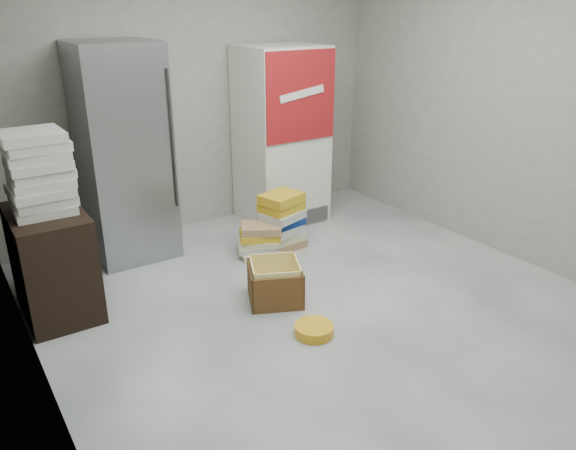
# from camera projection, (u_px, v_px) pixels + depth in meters

# --- Properties ---
(ground) EXTENTS (5.00, 5.00, 0.00)m
(ground) POSITION_uv_depth(u_px,v_px,m) (352.00, 325.00, 4.10)
(ground) COLOR silver
(ground) RESTS_ON ground
(room_shell) EXTENTS (4.04, 5.04, 2.82)m
(room_shell) POSITION_uv_depth(u_px,v_px,m) (365.00, 72.00, 3.43)
(room_shell) COLOR #9F9A8F
(room_shell) RESTS_ON ground
(steel_fridge) EXTENTS (0.70, 0.72, 1.90)m
(steel_fridge) POSITION_uv_depth(u_px,v_px,m) (123.00, 153.00, 4.94)
(steel_fridge) COLOR #96999D
(steel_fridge) RESTS_ON ground
(coke_cooler) EXTENTS (0.80, 0.73, 1.80)m
(coke_cooler) POSITION_uv_depth(u_px,v_px,m) (281.00, 136.00, 5.79)
(coke_cooler) COLOR silver
(coke_cooler) RESTS_ON ground
(wood_shelf) EXTENTS (0.50, 0.80, 0.80)m
(wood_shelf) POSITION_uv_depth(u_px,v_px,m) (53.00, 262.00, 4.15)
(wood_shelf) COLOR black
(wood_shelf) RESTS_ON ground
(supply_box_stack) EXTENTS (0.44, 0.43, 0.58)m
(supply_box_stack) POSITION_uv_depth(u_px,v_px,m) (39.00, 172.00, 3.90)
(supply_box_stack) COLOR silver
(supply_box_stack) RESTS_ON wood_shelf
(phonebook_stack_main) EXTENTS (0.44, 0.40, 0.54)m
(phonebook_stack_main) POSITION_uv_depth(u_px,v_px,m) (282.00, 221.00, 5.28)
(phonebook_stack_main) COLOR #99734E
(phonebook_stack_main) RESTS_ON ground
(phonebook_stack_side) EXTENTS (0.48, 0.43, 0.30)m
(phonebook_stack_side) POSITION_uv_depth(u_px,v_px,m) (259.00, 240.00, 5.18)
(phonebook_stack_side) COLOR beige
(phonebook_stack_side) RESTS_ON ground
(cardboard_box) EXTENTS (0.53, 0.53, 0.33)m
(cardboard_box) POSITION_uv_depth(u_px,v_px,m) (275.00, 285.00, 4.39)
(cardboard_box) COLOR yellow
(cardboard_box) RESTS_ON ground
(bucket_lid) EXTENTS (0.35, 0.35, 0.07)m
(bucket_lid) POSITION_uv_depth(u_px,v_px,m) (314.00, 330.00, 3.97)
(bucket_lid) COLOR gold
(bucket_lid) RESTS_ON ground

